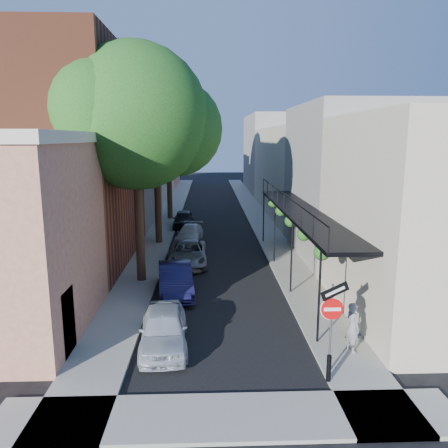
{
  "coord_description": "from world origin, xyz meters",
  "views": [
    {
      "loc": [
        -0.47,
        -10.95,
        7.07
      ],
      "look_at": [
        0.34,
        10.6,
        2.8
      ],
      "focal_mm": 35.0,
      "sensor_mm": 36.0,
      "label": 1
    }
  ],
  "objects": [
    {
      "name": "parked_car_e",
      "position": [
        -2.42,
        23.35,
        0.68
      ],
      "size": [
        1.6,
        3.98,
        1.35
      ],
      "primitive_type": "imported",
      "rotation": [
        0.0,
        0.0,
        0.0
      ],
      "color": "black",
      "rests_on": "ground"
    },
    {
      "name": "buildings_left",
      "position": [
        -9.3,
        28.76,
        4.94
      ],
      "size": [
        10.1,
        59.1,
        12.0
      ],
      "color": "tan",
      "rests_on": "ground"
    },
    {
      "name": "parked_car_d",
      "position": [
        -1.73,
        18.42,
        0.58
      ],
      "size": [
        2.04,
        4.12,
        1.15
      ],
      "primitive_type": "imported",
      "rotation": [
        0.0,
        0.0,
        -0.11
      ],
      "color": "#BBBBBF",
      "rests_on": "ground"
    },
    {
      "name": "pedestrian",
      "position": [
        4.26,
        2.28,
        0.96
      ],
      "size": [
        0.55,
        0.7,
        1.69
      ],
      "primitive_type": "imported",
      "rotation": [
        0.0,
        0.0,
        1.82
      ],
      "color": "slate",
      "rests_on": "sidewalk_right"
    },
    {
      "name": "bollard",
      "position": [
        3.0,
        0.5,
        0.52
      ],
      "size": [
        0.14,
        0.14,
        0.8
      ],
      "primitive_type": "cylinder",
      "color": "black",
      "rests_on": "sidewalk_right"
    },
    {
      "name": "parked_car_c",
      "position": [
        -1.61,
        12.94,
        0.64
      ],
      "size": [
        2.18,
        4.63,
        1.28
      ],
      "primitive_type": "imported",
      "rotation": [
        0.0,
        0.0,
        0.01
      ],
      "color": "slate",
      "rests_on": "ground"
    },
    {
      "name": "oak_near",
      "position": [
        -3.37,
        10.26,
        7.88
      ],
      "size": [
        7.48,
        6.8,
        11.42
      ],
      "color": "#352115",
      "rests_on": "ground"
    },
    {
      "name": "oak_far",
      "position": [
        -3.35,
        27.27,
        8.26
      ],
      "size": [
        7.7,
        7.0,
        11.9
      ],
      "color": "#352115",
      "rests_on": "ground"
    },
    {
      "name": "oak_mid",
      "position": [
        -3.42,
        18.23,
        7.06
      ],
      "size": [
        6.6,
        6.0,
        10.2
      ],
      "color": "#352115",
      "rests_on": "ground"
    },
    {
      "name": "ground",
      "position": [
        0.0,
        0.0,
        0.0
      ],
      "size": [
        160.0,
        160.0,
        0.0
      ],
      "primitive_type": "plane",
      "color": "black",
      "rests_on": "ground"
    },
    {
      "name": "sidewalk_cross",
      "position": [
        0.0,
        -1.0,
        0.06
      ],
      "size": [
        12.0,
        2.0,
        0.12
      ],
      "primitive_type": "cube",
      "color": "gray",
      "rests_on": "ground"
    },
    {
      "name": "parked_car_a",
      "position": [
        -2.01,
        3.03,
        0.67
      ],
      "size": [
        1.88,
        4.07,
        1.35
      ],
      "primitive_type": "imported",
      "rotation": [
        0.0,
        0.0,
        0.07
      ],
      "color": "#B4BCC7",
      "rests_on": "ground"
    },
    {
      "name": "parked_car_b",
      "position": [
        -1.98,
        8.21,
        0.7
      ],
      "size": [
        1.96,
        4.39,
        1.4
      ],
      "primitive_type": "imported",
      "rotation": [
        0.0,
        0.0,
        0.12
      ],
      "color": "#121138",
      "rests_on": "ground"
    },
    {
      "name": "sidewalk_left",
      "position": [
        -4.0,
        30.0,
        0.06
      ],
      "size": [
        2.0,
        64.0,
        0.12
      ],
      "primitive_type": "cube",
      "color": "gray",
      "rests_on": "ground"
    },
    {
      "name": "sign_post",
      "position": [
        3.16,
        0.97,
        2.04
      ],
      "size": [
        0.89,
        0.17,
        2.99
      ],
      "color": "#595B60",
      "rests_on": "ground"
    },
    {
      "name": "road_surface",
      "position": [
        0.0,
        30.0,
        0.01
      ],
      "size": [
        6.0,
        64.0,
        0.01
      ],
      "primitive_type": "cube",
      "color": "black",
      "rests_on": "ground"
    },
    {
      "name": "sidewalk_right",
      "position": [
        4.0,
        30.0,
        0.06
      ],
      "size": [
        2.0,
        64.0,
        0.12
      ],
      "primitive_type": "cube",
      "color": "gray",
      "rests_on": "ground"
    },
    {
      "name": "buildings_right",
      "position": [
        8.99,
        29.49,
        4.42
      ],
      "size": [
        9.8,
        55.0,
        10.0
      ],
      "color": "#BBB19B",
      "rests_on": "ground"
    }
  ]
}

